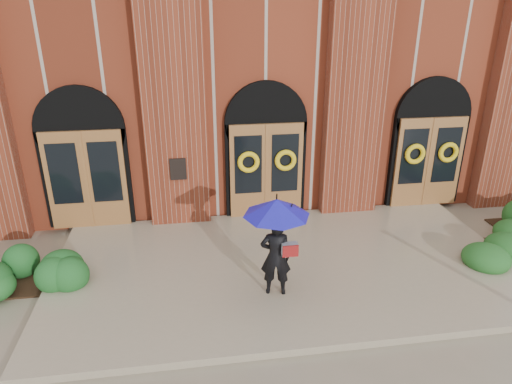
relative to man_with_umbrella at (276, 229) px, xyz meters
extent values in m
plane|color=gray|center=(0.43, 0.86, -1.55)|extent=(90.00, 90.00, 0.00)
cube|color=gray|center=(0.43, 1.01, -1.48)|extent=(10.00, 5.30, 0.15)
cube|color=maroon|center=(0.43, 9.76, 1.95)|extent=(16.00, 12.00, 7.00)
cube|color=black|center=(-1.82, 3.33, 0.10)|extent=(0.40, 0.05, 0.55)
cube|color=maroon|center=(-1.82, 3.59, 1.95)|extent=(1.50, 0.45, 7.00)
cube|color=maroon|center=(2.68, 3.59, 1.95)|extent=(1.50, 0.45, 7.00)
cube|color=brown|center=(-4.07, 3.57, -0.15)|extent=(1.90, 0.10, 2.50)
cylinder|color=black|center=(-4.07, 3.71, 1.10)|extent=(2.10, 0.22, 2.10)
cube|color=brown|center=(0.43, 3.57, -0.15)|extent=(1.90, 0.10, 2.50)
cylinder|color=black|center=(0.43, 3.71, 1.10)|extent=(2.10, 0.22, 2.10)
cube|color=brown|center=(4.93, 3.57, -0.15)|extent=(1.90, 0.10, 2.50)
cylinder|color=black|center=(4.93, 3.71, 1.10)|extent=(2.10, 0.22, 2.10)
torus|color=yellow|center=(-0.05, 3.45, 0.15)|extent=(0.57, 0.13, 0.57)
torus|color=yellow|center=(0.91, 3.45, 0.15)|extent=(0.57, 0.13, 0.57)
torus|color=yellow|center=(4.45, 3.45, 0.15)|extent=(0.57, 0.13, 0.57)
torus|color=yellow|center=(5.41, 3.45, 0.15)|extent=(0.57, 0.13, 0.57)
imported|color=black|center=(0.00, 0.00, -0.59)|extent=(0.65, 0.49, 1.62)
cone|color=#1915A8|center=(0.00, 0.00, 0.44)|extent=(1.46, 1.46, 0.32)
cylinder|color=black|center=(0.05, -0.05, 0.01)|extent=(0.02, 0.02, 0.55)
cube|color=#A1A3A6|center=(0.23, -0.13, -0.38)|extent=(0.32, 0.20, 0.24)
cube|color=maroon|center=(0.23, -0.21, -0.38)|extent=(0.30, 0.08, 0.24)
ellipsoid|color=#1A501E|center=(-4.83, 1.36, -1.21)|extent=(2.67, 1.07, 0.68)
ellipsoid|color=#1F521D|center=(5.53, 0.86, -1.28)|extent=(1.56, 1.34, 0.55)
camera|label=1|loc=(-1.51, -7.42, 3.90)|focal=32.00mm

